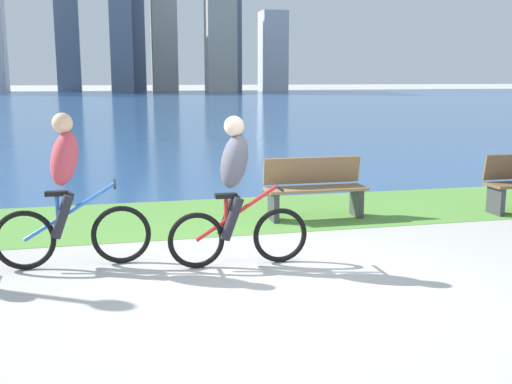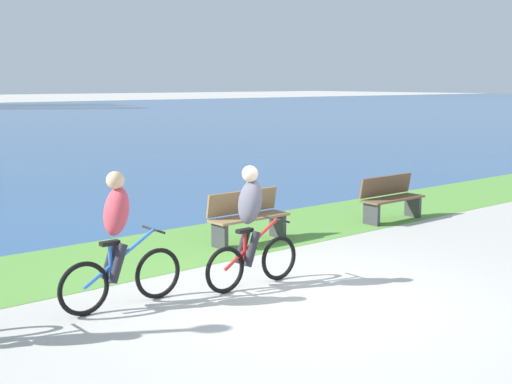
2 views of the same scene
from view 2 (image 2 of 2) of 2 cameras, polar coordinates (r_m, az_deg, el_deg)
name	(u,v)px [view 2 (image 2 of 2)]	position (r m, az deg, el deg)	size (l,w,h in m)	color
ground_plane	(302,301)	(8.85, 3.89, -9.03)	(300.00, 300.00, 0.00)	#B2AFA8
grass_strip_bayside	(159,250)	(11.46, -8.10, -4.85)	(120.00, 2.56, 0.01)	#59933D
cyclist_lead	(251,227)	(9.20, -0.43, -2.93)	(1.58, 0.52, 1.67)	black
cyclist_trailing	(118,241)	(8.52, -11.41, -4.03)	(1.69, 0.52, 1.70)	black
bench_near_path	(247,217)	(11.84, -0.72, -2.09)	(1.50, 0.47, 0.90)	olive
bench_far_along_path	(391,198)	(13.99, 11.18, -0.53)	(1.50, 0.47, 0.90)	brown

